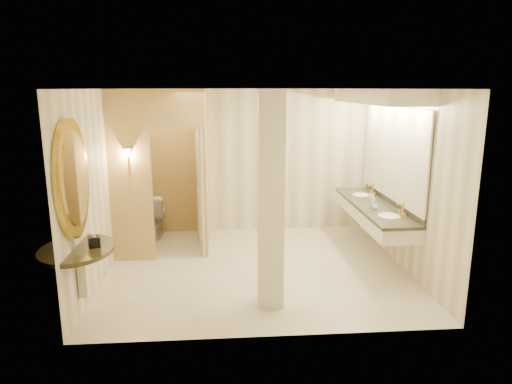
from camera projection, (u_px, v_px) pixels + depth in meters
floor at (256, 268)px, 7.04m from camera, size 4.50×4.50×0.00m
ceiling at (256, 89)px, 6.44m from camera, size 4.50×4.50×0.00m
wall_back at (248, 161)px, 8.69m from camera, size 4.50×0.02×2.70m
wall_front at (271, 221)px, 4.80m from camera, size 4.50×0.02×2.70m
wall_left at (101, 185)px, 6.57m from camera, size 0.02×4.00×2.70m
wall_right at (404, 180)px, 6.91m from camera, size 0.02×4.00×2.70m
toilet_closet at (185, 170)px, 7.59m from camera, size 1.50×1.55×2.70m
wall_sconce at (128, 154)px, 6.93m from camera, size 0.14×0.14×0.42m
vanity at (379, 158)px, 7.22m from camera, size 0.75×2.70×2.09m
console_shelf at (75, 209)px, 5.26m from camera, size 1.07×1.07×1.98m
pillar at (271, 202)px, 5.57m from camera, size 0.31×0.31×2.70m
tissue_box at (94, 242)px, 5.39m from camera, size 0.16×0.16×0.12m
toilet at (154, 214)px, 8.52m from camera, size 0.47×0.80×0.81m
soap_bottle_a at (370, 196)px, 7.64m from camera, size 0.08×0.08×0.14m
soap_bottle_b at (375, 206)px, 7.04m from camera, size 0.10×0.10×0.10m
soap_bottle_c at (373, 201)px, 7.16m from camera, size 0.11×0.11×0.21m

